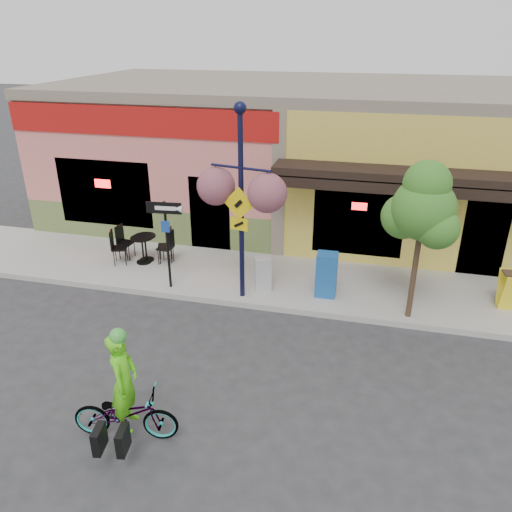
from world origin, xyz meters
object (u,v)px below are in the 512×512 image
(bicycle, at_px, (126,414))
(newspaper_box_blue, at_px, (326,275))
(cyclist_rider, at_px, (126,395))
(building, at_px, (331,153))
(newspaper_box_grey, at_px, (263,273))
(street_tree, at_px, (419,242))
(lamp_post, at_px, (241,206))
(one_way_sign, at_px, (168,246))

(bicycle, relative_size, newspaper_box_blue, 1.56)
(cyclist_rider, bearing_deg, building, -18.95)
(newspaper_box_blue, xyz_separation_m, newspaper_box_grey, (-1.56, -0.04, -0.12))
(newspaper_box_grey, bearing_deg, street_tree, -28.07)
(bicycle, xyz_separation_m, newspaper_box_grey, (1.06, 5.22, 0.12))
(lamp_post, height_order, one_way_sign, lamp_post)
(cyclist_rider, height_order, newspaper_box_blue, cyclist_rider)
(bicycle, bearing_deg, street_tree, -53.24)
(building, height_order, newspaper_box_grey, building)
(newspaper_box_blue, height_order, street_tree, street_tree)
(bicycle, distance_m, lamp_post, 5.19)
(lamp_post, relative_size, newspaper_box_grey, 5.42)
(bicycle, xyz_separation_m, street_tree, (4.55, 4.72, 1.51))
(bicycle, height_order, one_way_sign, one_way_sign)
(one_way_sign, xyz_separation_m, newspaper_box_grey, (2.28, 0.45, -0.70))
(newspaper_box_blue, relative_size, newspaper_box_grey, 1.29)
(one_way_sign, relative_size, newspaper_box_blue, 2.05)
(building, xyz_separation_m, newspaper_box_blue, (0.62, -6.15, -1.55))
(lamp_post, distance_m, newspaper_box_grey, 1.97)
(one_way_sign, xyz_separation_m, street_tree, (5.78, -0.04, 0.68))
(newspaper_box_blue, bearing_deg, newspaper_box_grey, -179.33)
(street_tree, bearing_deg, newspaper_box_blue, 164.44)
(building, relative_size, newspaper_box_blue, 16.64)
(one_way_sign, bearing_deg, building, 58.88)
(lamp_post, height_order, newspaper_box_blue, lamp_post)
(cyclist_rider, relative_size, one_way_sign, 0.76)
(cyclist_rider, relative_size, newspaper_box_grey, 2.02)
(bicycle, bearing_deg, one_way_sign, 5.14)
(bicycle, bearing_deg, lamp_post, -17.13)
(cyclist_rider, distance_m, lamp_post, 5.04)
(cyclist_rider, bearing_deg, one_way_sign, 5.70)
(cyclist_rider, distance_m, street_tree, 6.62)
(newspaper_box_blue, bearing_deg, street_tree, -16.49)
(newspaper_box_blue, bearing_deg, building, 94.82)
(building, distance_m, newspaper_box_blue, 6.37)
(building, bearing_deg, newspaper_box_blue, -84.25)
(lamp_post, xyz_separation_m, one_way_sign, (-1.88, 0.02, -1.17))
(newspaper_box_blue, xyz_separation_m, street_tree, (1.94, -0.54, 1.26))
(newspaper_box_grey, bearing_deg, lamp_post, -150.35)
(one_way_sign, relative_size, newspaper_box_grey, 2.66)
(bicycle, bearing_deg, cyclist_rider, -99.28)
(cyclist_rider, height_order, newspaper_box_grey, cyclist_rider)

